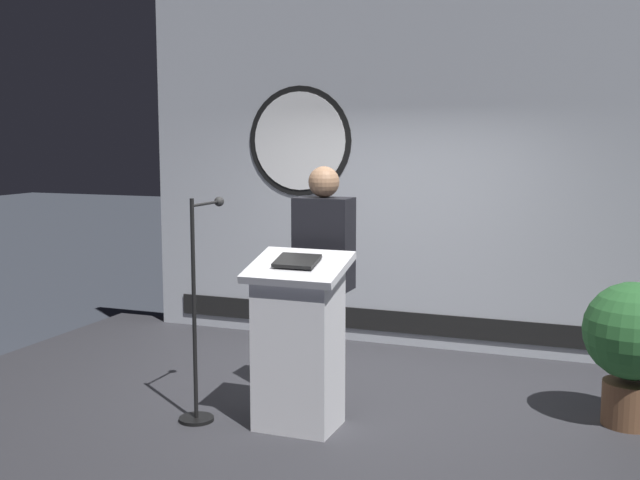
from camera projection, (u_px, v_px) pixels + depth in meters
The scene contains 7 objects.
ground_plane at pixel (332, 445), 5.77m from camera, with size 40.00×40.00×0.00m, color #383D47.
stage_platform at pixel (332, 425), 5.75m from camera, with size 6.40×4.00×0.30m, color #333338.
banner_display at pixel (400, 160), 7.23m from camera, with size 5.07×0.12×3.46m.
podium at pixel (298, 344), 5.25m from camera, with size 0.64×0.50×1.17m.
speaker_person at pixel (324, 285), 5.65m from camera, with size 0.40×0.26×1.73m.
microphone_stand at pixel (199, 342), 5.41m from camera, with size 0.24×0.53×1.53m.
potted_plant at pixel (633, 340), 5.28m from camera, with size 0.65×0.65×0.98m.
Camera 1 is at (1.91, -5.19, 2.24)m, focal length 44.56 mm.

